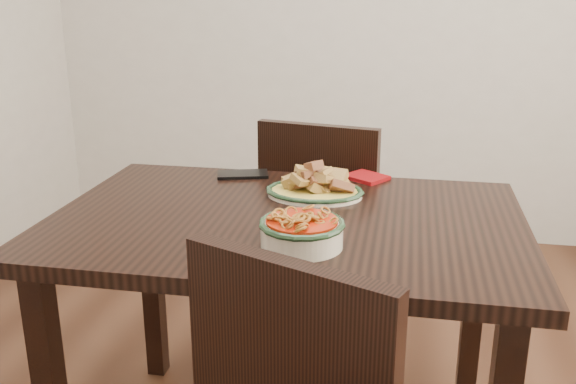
% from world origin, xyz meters
% --- Properties ---
extents(dining_table, '(1.23, 0.82, 0.75)m').
position_xyz_m(dining_table, '(-0.12, -0.09, 0.65)').
color(dining_table, black).
rests_on(dining_table, ground).
extents(chair_far, '(0.49, 0.49, 0.89)m').
position_xyz_m(chair_far, '(-0.09, 0.52, 0.50)').
color(chair_far, black).
rests_on(chair_far, ground).
extents(fish_plate, '(0.27, 0.22, 0.11)m').
position_xyz_m(fish_plate, '(-0.07, 0.09, 0.79)').
color(fish_plate, white).
rests_on(fish_plate, dining_table).
extents(noodle_bowl, '(0.20, 0.20, 0.08)m').
position_xyz_m(noodle_bowl, '(-0.04, -0.29, 0.79)').
color(noodle_bowl, beige).
rests_on(noodle_bowl, dining_table).
extents(smartphone, '(0.18, 0.13, 0.01)m').
position_xyz_m(smartphone, '(-0.32, 0.25, 0.76)').
color(smartphone, black).
rests_on(smartphone, dining_table).
extents(napkin, '(0.15, 0.15, 0.01)m').
position_xyz_m(napkin, '(0.06, 0.28, 0.76)').
color(napkin, maroon).
rests_on(napkin, dining_table).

